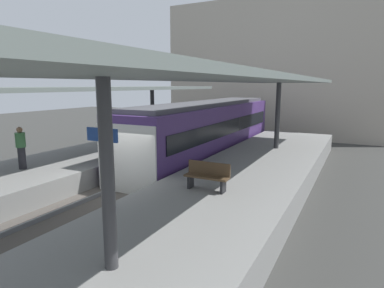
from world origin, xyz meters
TOP-DOWN VIEW (x-y plane):
  - ground_plane at (0.00, 0.00)m, footprint 80.00×80.00m
  - platform_left at (-3.80, 0.00)m, footprint 4.40×28.00m
  - platform_right at (3.80, 0.00)m, footprint 4.40×28.00m
  - track_ballast at (0.00, 0.00)m, footprint 3.20×28.00m
  - rail_near_side at (-0.72, 0.00)m, footprint 0.08×28.00m
  - rail_far_side at (0.72, 0.00)m, footprint 0.08×28.00m
  - commuter_train at (0.00, 7.45)m, footprint 2.78×14.34m
  - canopy_left at (-3.80, 1.40)m, footprint 4.18×21.00m
  - canopy_right at (3.80, 1.40)m, footprint 4.18×21.00m
  - platform_bench at (3.48, -0.12)m, footprint 1.40×0.41m
  - platform_sign at (2.17, -3.22)m, footprint 0.90×0.08m
  - passenger_near_bench at (-3.96, -1.05)m, footprint 0.36×0.36m
  - station_building_backdrop at (0.97, 20.00)m, footprint 18.00×6.00m

SIDE VIEW (x-z plane):
  - ground_plane at x=0.00m, z-range 0.00..0.00m
  - track_ballast at x=0.00m, z-range 0.00..0.20m
  - rail_near_side at x=-0.72m, z-range 0.20..0.34m
  - rail_far_side at x=0.72m, z-range 0.20..0.34m
  - platform_left at x=-3.80m, z-range 0.00..1.00m
  - platform_right at x=3.80m, z-range 0.00..1.00m
  - platform_bench at x=3.48m, z-range 1.03..1.89m
  - commuter_train at x=0.00m, z-range 0.18..3.28m
  - passenger_near_bench at x=-3.96m, z-range 1.03..2.66m
  - platform_sign at x=2.17m, z-range 1.52..3.73m
  - canopy_left at x=-3.80m, z-range 2.44..5.56m
  - canopy_right at x=3.80m, z-range 2.62..6.11m
  - station_building_backdrop at x=0.97m, z-range 0.00..11.00m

